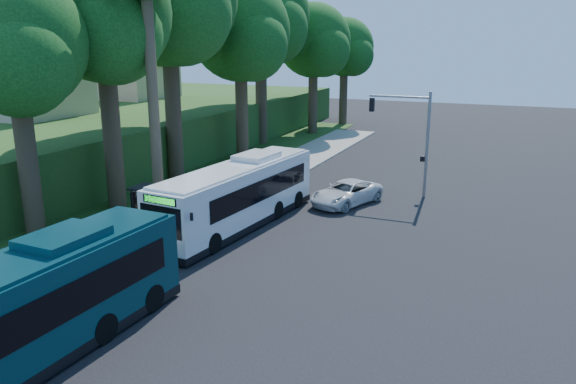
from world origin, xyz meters
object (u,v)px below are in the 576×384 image
at_px(white_bus, 239,194).
at_px(teal_bus, 19,312).
at_px(bus_shelter, 158,200).
at_px(pickup, 346,193).

bearing_deg(white_bus, teal_bus, -83.49).
distance_m(bus_shelter, white_bus, 4.39).
relative_size(bus_shelter, white_bus, 0.25).
distance_m(bus_shelter, pickup, 12.07).
bearing_deg(pickup, bus_shelter, -110.40).
bearing_deg(pickup, teal_bus, -80.57).
relative_size(white_bus, pickup, 2.43).
height_order(bus_shelter, pickup, bus_shelter).
distance_m(white_bus, teal_bus, 15.32).
height_order(white_bus, teal_bus, teal_bus).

